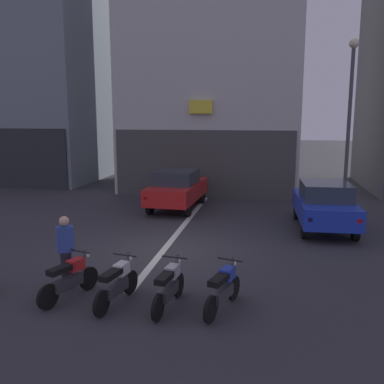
{
  "coord_description": "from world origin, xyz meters",
  "views": [
    {
      "loc": [
        2.96,
        -11.31,
        3.83
      ],
      "look_at": [
        0.49,
        2.0,
        1.4
      ],
      "focal_mm": 39.55,
      "sensor_mm": 36.0,
      "label": 1
    }
  ],
  "objects_px": {
    "motorcycle_silver_row_centre": "(169,286)",
    "motorcycle_blue_row_right_mid": "(223,288)",
    "car_blue_parked_kerbside": "(324,204)",
    "motorcycle_white_row_left_mid": "(117,283)",
    "person_by_motorcycles": "(66,252)",
    "street_lamp": "(350,110)",
    "car_red_crossing_near": "(177,188)",
    "motorcycle_red_row_leftmost": "(70,278)"
  },
  "relations": [
    {
      "from": "car_blue_parked_kerbside",
      "to": "street_lamp",
      "type": "distance_m",
      "value": 4.21
    },
    {
      "from": "car_red_crossing_near",
      "to": "street_lamp",
      "type": "distance_m",
      "value": 7.43
    },
    {
      "from": "car_blue_parked_kerbside",
      "to": "motorcycle_silver_row_centre",
      "type": "height_order",
      "value": "car_blue_parked_kerbside"
    },
    {
      "from": "motorcycle_red_row_leftmost",
      "to": "motorcycle_white_row_left_mid",
      "type": "height_order",
      "value": "same"
    },
    {
      "from": "street_lamp",
      "to": "motorcycle_white_row_left_mid",
      "type": "xyz_separation_m",
      "value": [
        -5.94,
        -9.44,
        -3.61
      ]
    },
    {
      "from": "car_red_crossing_near",
      "to": "motorcycle_blue_row_right_mid",
      "type": "bearing_deg",
      "value": -72.02
    },
    {
      "from": "motorcycle_white_row_left_mid",
      "to": "person_by_motorcycles",
      "type": "bearing_deg",
      "value": 157.89
    },
    {
      "from": "motorcycle_red_row_leftmost",
      "to": "motorcycle_blue_row_right_mid",
      "type": "bearing_deg",
      "value": 0.85
    },
    {
      "from": "motorcycle_white_row_left_mid",
      "to": "car_red_crossing_near",
      "type": "bearing_deg",
      "value": 94.76
    },
    {
      "from": "car_blue_parked_kerbside",
      "to": "motorcycle_red_row_leftmost",
      "type": "height_order",
      "value": "car_blue_parked_kerbside"
    },
    {
      "from": "car_blue_parked_kerbside",
      "to": "street_lamp",
      "type": "xyz_separation_m",
      "value": [
        1.06,
        2.54,
        3.19
      ]
    },
    {
      "from": "motorcycle_white_row_left_mid",
      "to": "motorcycle_silver_row_centre",
      "type": "bearing_deg",
      "value": 2.24
    },
    {
      "from": "motorcycle_silver_row_centre",
      "to": "street_lamp",
      "type": "bearing_deg",
      "value": 62.69
    },
    {
      "from": "street_lamp",
      "to": "motorcycle_red_row_leftmost",
      "type": "relative_size",
      "value": 4.19
    },
    {
      "from": "motorcycle_red_row_leftmost",
      "to": "person_by_motorcycles",
      "type": "distance_m",
      "value": 0.71
    },
    {
      "from": "motorcycle_silver_row_centre",
      "to": "motorcycle_blue_row_right_mid",
      "type": "relative_size",
      "value": 1.03
    },
    {
      "from": "car_red_crossing_near",
      "to": "motorcycle_blue_row_right_mid",
      "type": "height_order",
      "value": "car_red_crossing_near"
    },
    {
      "from": "car_red_crossing_near",
      "to": "person_by_motorcycles",
      "type": "bearing_deg",
      "value": -94.25
    },
    {
      "from": "car_red_crossing_near",
      "to": "motorcycle_white_row_left_mid",
      "type": "relative_size",
      "value": 2.53
    },
    {
      "from": "motorcycle_silver_row_centre",
      "to": "motorcycle_blue_row_right_mid",
      "type": "height_order",
      "value": "same"
    },
    {
      "from": "street_lamp",
      "to": "person_by_motorcycles",
      "type": "height_order",
      "value": "street_lamp"
    },
    {
      "from": "car_blue_parked_kerbside",
      "to": "motorcycle_red_row_leftmost",
      "type": "relative_size",
      "value": 2.61
    },
    {
      "from": "motorcycle_white_row_left_mid",
      "to": "person_by_motorcycles",
      "type": "xyz_separation_m",
      "value": [
        -1.4,
        0.57,
        0.4
      ]
    },
    {
      "from": "motorcycle_white_row_left_mid",
      "to": "car_blue_parked_kerbside",
      "type": "bearing_deg",
      "value": 54.74
    },
    {
      "from": "street_lamp",
      "to": "motorcycle_silver_row_centre",
      "type": "relative_size",
      "value": 4.01
    },
    {
      "from": "motorcycle_silver_row_centre",
      "to": "person_by_motorcycles",
      "type": "distance_m",
      "value": 2.58
    },
    {
      "from": "motorcycle_red_row_leftmost",
      "to": "motorcycle_white_row_left_mid",
      "type": "distance_m",
      "value": 1.09
    },
    {
      "from": "person_by_motorcycles",
      "to": "motorcycle_silver_row_centre",
      "type": "bearing_deg",
      "value": -11.96
    },
    {
      "from": "motorcycle_silver_row_centre",
      "to": "motorcycle_blue_row_right_mid",
      "type": "xyz_separation_m",
      "value": [
        1.09,
        0.08,
        0.0
      ]
    },
    {
      "from": "street_lamp",
      "to": "motorcycle_red_row_leftmost",
      "type": "bearing_deg",
      "value": -126.87
    },
    {
      "from": "car_red_crossing_near",
      "to": "car_blue_parked_kerbside",
      "type": "bearing_deg",
      "value": -22.08
    },
    {
      "from": "street_lamp",
      "to": "motorcycle_blue_row_right_mid",
      "type": "bearing_deg",
      "value": -111.98
    },
    {
      "from": "motorcycle_blue_row_right_mid",
      "to": "street_lamp",
      "type": "bearing_deg",
      "value": 68.02
    },
    {
      "from": "motorcycle_silver_row_centre",
      "to": "person_by_motorcycles",
      "type": "height_order",
      "value": "person_by_motorcycles"
    },
    {
      "from": "car_blue_parked_kerbside",
      "to": "motorcycle_white_row_left_mid",
      "type": "height_order",
      "value": "car_blue_parked_kerbside"
    },
    {
      "from": "car_red_crossing_near",
      "to": "motorcycle_white_row_left_mid",
      "type": "bearing_deg",
      "value": -85.24
    },
    {
      "from": "car_red_crossing_near",
      "to": "car_blue_parked_kerbside",
      "type": "height_order",
      "value": "same"
    },
    {
      "from": "car_red_crossing_near",
      "to": "person_by_motorcycles",
      "type": "relative_size",
      "value": 2.5
    },
    {
      "from": "motorcycle_blue_row_right_mid",
      "to": "person_by_motorcycles",
      "type": "relative_size",
      "value": 0.97
    },
    {
      "from": "car_red_crossing_near",
      "to": "motorcycle_red_row_leftmost",
      "type": "relative_size",
      "value": 2.62
    },
    {
      "from": "motorcycle_blue_row_right_mid",
      "to": "motorcycle_white_row_left_mid",
      "type": "bearing_deg",
      "value": -176.83
    },
    {
      "from": "car_blue_parked_kerbside",
      "to": "motorcycle_blue_row_right_mid",
      "type": "relative_size",
      "value": 2.57
    }
  ]
}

